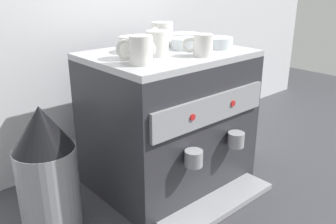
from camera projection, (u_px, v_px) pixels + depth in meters
name	position (u px, v px, depth m)	size (l,w,h in m)	color
ground_plane	(168.00, 178.00, 1.39)	(4.00, 4.00, 0.00)	#38383D
tiled_backsplash_wall	(111.00, 39.00, 1.46)	(2.80, 0.03, 0.98)	silver
espresso_machine	(169.00, 120.00, 1.30)	(0.53, 0.51, 0.49)	#2D2D33
ceramic_cup_0	(157.00, 43.00, 1.14)	(0.07, 0.11, 0.08)	white
ceramic_cup_1	(161.00, 34.00, 1.31)	(0.12, 0.08, 0.08)	white
ceramic_cup_2	(133.00, 48.00, 1.10)	(0.08, 0.11, 0.07)	white
ceramic_cup_3	(202.00, 45.00, 1.14)	(0.08, 0.08, 0.07)	white
ceramic_cup_4	(139.00, 50.00, 1.03)	(0.08, 0.10, 0.08)	white
ceramic_bowl_0	(218.00, 43.00, 1.28)	(0.10, 0.10, 0.04)	silver
ceramic_bowl_1	(136.00, 47.00, 1.21)	(0.11, 0.11, 0.04)	silver
ceramic_bowl_2	(185.00, 38.00, 1.38)	(0.11, 0.11, 0.04)	silver
ceramic_bowl_3	(186.00, 43.00, 1.27)	(0.11, 0.11, 0.04)	silver
coffee_grinder	(46.00, 169.00, 1.06)	(0.18, 0.18, 0.39)	#939399
milk_pitcher	(241.00, 137.00, 1.58)	(0.09, 0.09, 0.14)	#B7B7BC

